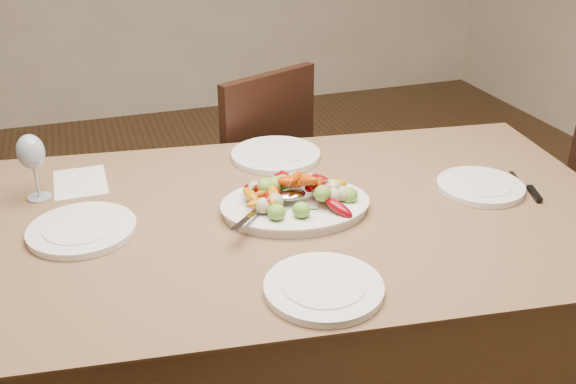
% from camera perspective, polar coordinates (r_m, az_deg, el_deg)
% --- Properties ---
extents(dining_table, '(1.96, 1.27, 0.76)m').
position_cam_1_polar(dining_table, '(1.96, 0.00, -11.60)').
color(dining_table, brown).
rests_on(dining_table, ground).
extents(chair_far, '(0.56, 0.56, 0.95)m').
position_cam_1_polar(chair_far, '(2.60, -4.39, 1.23)').
color(chair_far, black).
rests_on(chair_far, ground).
extents(serving_platter, '(0.43, 0.34, 0.02)m').
position_cam_1_polar(serving_platter, '(1.75, 0.66, -1.37)').
color(serving_platter, white).
rests_on(serving_platter, dining_table).
extents(roasted_vegetables, '(0.35, 0.26, 0.09)m').
position_cam_1_polar(roasted_vegetables, '(1.72, 0.67, 0.31)').
color(roasted_vegetables, '#75020B').
rests_on(roasted_vegetables, serving_platter).
extents(serving_spoon, '(0.25, 0.23, 0.03)m').
position_cam_1_polar(serving_spoon, '(1.69, -1.23, -1.05)').
color(serving_spoon, '#9EA0A8').
rests_on(serving_spoon, serving_platter).
extents(plate_left, '(0.28, 0.28, 0.02)m').
position_cam_1_polar(plate_left, '(1.73, -17.84, -3.21)').
color(plate_left, white).
rests_on(plate_left, dining_table).
extents(plate_right, '(0.25, 0.25, 0.02)m').
position_cam_1_polar(plate_right, '(1.95, 16.72, 0.45)').
color(plate_right, white).
rests_on(plate_right, dining_table).
extents(plate_far, '(0.29, 0.29, 0.02)m').
position_cam_1_polar(plate_far, '(2.08, -1.10, 3.30)').
color(plate_far, white).
rests_on(plate_far, dining_table).
extents(plate_near, '(0.27, 0.27, 0.02)m').
position_cam_1_polar(plate_near, '(1.43, 3.19, -8.52)').
color(plate_near, white).
rests_on(plate_near, dining_table).
extents(wine_glass, '(0.08, 0.08, 0.20)m').
position_cam_1_polar(wine_glass, '(1.91, -21.70, 2.21)').
color(wine_glass, '#8C99A5').
rests_on(wine_glass, dining_table).
extents(menu_card, '(0.15, 0.21, 0.00)m').
position_cam_1_polar(menu_card, '(2.01, -17.98, 0.83)').
color(menu_card, silver).
rests_on(menu_card, dining_table).
extents(table_knife, '(0.08, 0.19, 0.01)m').
position_cam_1_polar(table_knife, '(1.99, 20.39, 0.33)').
color(table_knife, '#9EA0A8').
rests_on(table_knife, dining_table).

